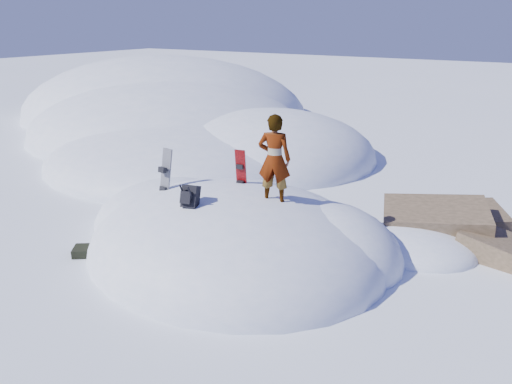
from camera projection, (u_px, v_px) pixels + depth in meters
The scene contains 9 objects.
ground at pixel (234, 253), 11.34m from camera, with size 120.00×120.00×0.00m, color white.
snow_mound at pixel (234, 247), 11.62m from camera, with size 8.00×6.00×3.00m.
snow_ridge at pixel (174, 127), 24.47m from camera, with size 21.50×18.50×6.40m.
rock_outcrop at pixel (435, 242), 11.86m from camera, with size 4.68×4.41×1.68m.
snowboard_red at pixel (241, 177), 11.43m from camera, with size 0.28×0.23×1.32m.
snowboard_dark at pixel (165, 182), 11.53m from camera, with size 0.33×0.35×1.56m.
backpack at pixel (190, 197), 10.19m from camera, with size 0.40×0.47×0.55m.
gear_pile at pixel (91, 250), 11.20m from camera, with size 0.88×0.75×0.23m.
person at pixel (274, 159), 10.24m from camera, with size 0.69×0.45×1.88m, color slate.
Camera 1 is at (5.90, -8.41, 5.03)m, focal length 35.00 mm.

